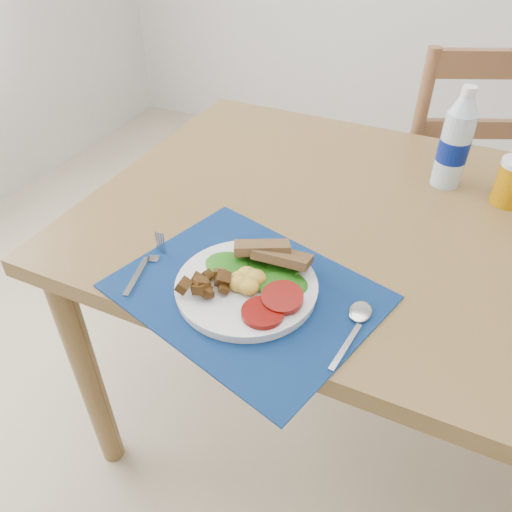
{
  "coord_description": "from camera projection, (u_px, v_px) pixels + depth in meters",
  "views": [
    {
      "loc": [
        0.06,
        -0.71,
        1.36
      ],
      "look_at": [
        -0.23,
        -0.09,
        0.8
      ],
      "focal_mm": 35.0,
      "sensor_mm": 36.0,
      "label": 1
    }
  ],
  "objects": [
    {
      "name": "ground",
      "position": [
        345.0,
        486.0,
        1.38
      ],
      "size": [
        4.0,
        4.0,
        0.0
      ],
      "primitive_type": "plane",
      "color": "tan",
      "rests_on": "ground"
    },
    {
      "name": "table",
      "position": [
        406.0,
        257.0,
        1.1
      ],
      "size": [
        1.4,
        0.9,
        0.75
      ],
      "color": "brown",
      "rests_on": "ground"
    },
    {
      "name": "chair_far",
      "position": [
        458.0,
        157.0,
        1.62
      ],
      "size": [
        0.57,
        0.56,
        1.18
      ],
      "rotation": [
        0.0,
        0.0,
        3.55
      ],
      "color": "brown",
      "rests_on": "ground"
    },
    {
      "name": "placemat",
      "position": [
        247.0,
        291.0,
        0.89
      ],
      "size": [
        0.52,
        0.45,
        0.0
      ],
      "primitive_type": "cube",
      "rotation": [
        0.0,
        0.0,
        -0.28
      ],
      "color": "black",
      "rests_on": "table"
    },
    {
      "name": "breakfast_plate",
      "position": [
        243.0,
        284.0,
        0.87
      ],
      "size": [
        0.25,
        0.25,
        0.06
      ],
      "rotation": [
        0.0,
        0.0,
        0.32
      ],
      "color": "silver",
      "rests_on": "placemat"
    },
    {
      "name": "fork",
      "position": [
        148.0,
        265.0,
        0.94
      ],
      "size": [
        0.04,
        0.16,
        0.0
      ],
      "rotation": [
        0.0,
        0.0,
        0.25
      ],
      "color": "#B2B5BA",
      "rests_on": "placemat"
    },
    {
      "name": "spoon",
      "position": [
        356.0,
        323.0,
        0.82
      ],
      "size": [
        0.04,
        0.16,
        0.0
      ],
      "rotation": [
        0.0,
        0.0,
        -0.12
      ],
      "color": "#B2B5BA",
      "rests_on": "placemat"
    },
    {
      "name": "water_bottle",
      "position": [
        455.0,
        144.0,
        1.12
      ],
      "size": [
        0.07,
        0.07,
        0.23
      ],
      "color": "#ADBFCC",
      "rests_on": "table"
    },
    {
      "name": "juice_glass",
      "position": [
        512.0,
        183.0,
        1.09
      ],
      "size": [
        0.07,
        0.07,
        0.1
      ],
      "primitive_type": "cylinder",
      "color": "#AA6D04",
      "rests_on": "table"
    }
  ]
}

